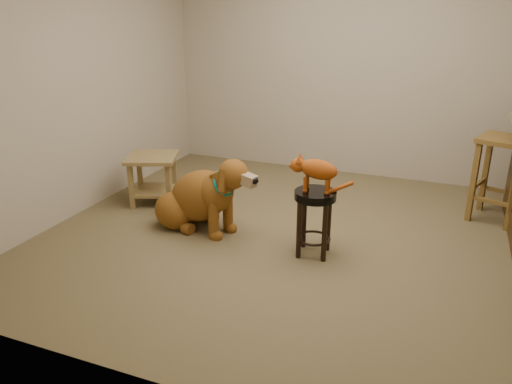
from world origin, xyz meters
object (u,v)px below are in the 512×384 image
at_px(wood_stool, 499,178).
at_px(tabby_kitten, 315,170).
at_px(padded_stool, 315,210).
at_px(side_table, 153,172).
at_px(golden_retriever, 200,198).

relative_size(wood_stool, tabby_kitten, 1.60).
relative_size(padded_stool, side_table, 0.88).
relative_size(wood_stool, golden_retriever, 0.68).
distance_m(golden_retriever, tabby_kitten, 1.17).
relative_size(padded_stool, wood_stool, 0.68).
distance_m(side_table, golden_retriever, 0.84).
height_order(golden_retriever, tabby_kitten, tabby_kitten).
bearing_deg(padded_stool, side_table, 164.58).
distance_m(padded_stool, golden_retriever, 1.11).
bearing_deg(wood_stool, tabby_kitten, -137.19).
bearing_deg(golden_retriever, side_table, 167.47).
xyz_separation_m(side_table, tabby_kitten, (1.83, -0.51, 0.39)).
xyz_separation_m(padded_stool, tabby_kitten, (-0.01, 0.00, 0.33)).
xyz_separation_m(wood_stool, tabby_kitten, (-1.42, -1.31, 0.30)).
height_order(wood_stool, tabby_kitten, tabby_kitten).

